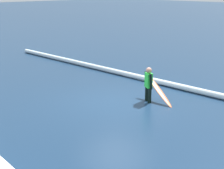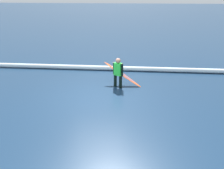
% 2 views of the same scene
% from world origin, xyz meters
% --- Properties ---
extents(ground_plane, '(161.44, 161.44, 0.00)m').
position_xyz_m(ground_plane, '(0.00, 0.00, 0.00)').
color(ground_plane, '#162D48').
extents(surfer, '(0.47, 0.39, 1.34)m').
position_xyz_m(surfer, '(-0.84, -0.91, 0.74)').
color(surfer, black).
rests_on(surfer, ground_plane).
extents(surfboard, '(1.82, 0.74, 1.01)m').
position_xyz_m(surfboard, '(-1.02, -1.25, 0.49)').
color(surfboard, '#E55926').
rests_on(surfboard, ground_plane).
extents(wave_crest_foreground, '(18.32, 0.64, 0.24)m').
position_xyz_m(wave_crest_foreground, '(2.15, -3.08, 0.12)').
color(wave_crest_foreground, white).
rests_on(wave_crest_foreground, ground_plane).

